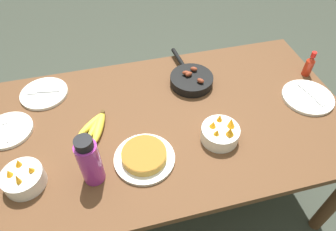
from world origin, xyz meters
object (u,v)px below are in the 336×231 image
(empty_plate_far_right, at_px, (308,97))
(fruit_bowl_mango, at_px, (220,133))
(fruit_bowl_citrus, at_px, (23,178))
(banana_bunch, at_px, (96,126))
(hot_sauce_bottle, at_px, (309,65))
(empty_plate_near_front, at_px, (8,130))
(skillet, at_px, (191,79))
(frittata_plate_center, at_px, (144,157))
(empty_plate_far_left, at_px, (44,93))
(water_bottle, at_px, (90,161))

(empty_plate_far_right, bearing_deg, fruit_bowl_mango, -165.85)
(empty_plate_far_right, bearing_deg, fruit_bowl_citrus, -173.39)
(banana_bunch, height_order, fruit_bowl_mango, fruit_bowl_mango)
(hot_sauce_bottle, bearing_deg, empty_plate_near_front, -179.02)
(skillet, relative_size, frittata_plate_center, 1.50)
(empty_plate_far_left, xyz_separation_m, hot_sauce_bottle, (1.42, -0.19, 0.06))
(banana_bunch, relative_size, empty_plate_far_left, 0.82)
(fruit_bowl_citrus, bearing_deg, fruit_bowl_mango, 1.66)
(empty_plate_far_left, height_order, empty_plate_far_right, same)
(hot_sauce_bottle, bearing_deg, fruit_bowl_mango, -153.87)
(skillet, bearing_deg, banana_bunch, 104.59)
(fruit_bowl_mango, bearing_deg, skillet, 92.00)
(frittata_plate_center, distance_m, hot_sauce_bottle, 1.05)
(skillet, xyz_separation_m, fruit_bowl_citrus, (-0.83, -0.42, 0.01))
(empty_plate_far_left, xyz_separation_m, fruit_bowl_citrus, (-0.06, -0.53, 0.03))
(frittata_plate_center, xyz_separation_m, empty_plate_far_right, (0.89, 0.16, -0.01))
(skillet, height_order, fruit_bowl_mango, fruit_bowl_mango)
(empty_plate_near_front, relative_size, water_bottle, 0.91)
(empty_plate_near_front, distance_m, empty_plate_far_left, 0.27)
(banana_bunch, bearing_deg, fruit_bowl_mango, -20.47)
(empty_plate_near_front, distance_m, water_bottle, 0.52)
(frittata_plate_center, relative_size, empty_plate_far_right, 1.01)
(fruit_bowl_mango, bearing_deg, empty_plate_near_front, 163.25)
(empty_plate_far_right, bearing_deg, skillet, 154.56)
(fruit_bowl_citrus, height_order, hot_sauce_bottle, hot_sauce_bottle)
(skillet, distance_m, water_bottle, 0.73)
(frittata_plate_center, relative_size, empty_plate_near_front, 1.17)
(skillet, xyz_separation_m, empty_plate_near_front, (-0.93, -0.11, -0.02))
(water_bottle, relative_size, hot_sauce_bottle, 1.66)
(fruit_bowl_mango, xyz_separation_m, water_bottle, (-0.57, -0.06, 0.08))
(frittata_plate_center, bearing_deg, empty_plate_far_left, 128.96)
(fruit_bowl_citrus, bearing_deg, banana_bunch, 36.80)
(frittata_plate_center, xyz_separation_m, fruit_bowl_citrus, (-0.49, 0.00, 0.02))
(water_bottle, bearing_deg, empty_plate_far_right, 10.16)
(empty_plate_near_front, height_order, empty_plate_far_left, same)
(skillet, distance_m, empty_plate_near_front, 0.94)
(empty_plate_far_left, bearing_deg, fruit_bowl_mango, -32.57)
(empty_plate_near_front, bearing_deg, empty_plate_far_left, 54.22)
(empty_plate_far_right, bearing_deg, frittata_plate_center, -169.54)
(frittata_plate_center, distance_m, empty_plate_far_right, 0.91)
(skillet, bearing_deg, hot_sauce_bottle, -103.40)
(empty_plate_far_left, bearing_deg, fruit_bowl_citrus, -96.30)
(empty_plate_far_left, bearing_deg, water_bottle, -69.25)
(empty_plate_near_front, height_order, water_bottle, water_bottle)
(empty_plate_far_left, bearing_deg, hot_sauce_bottle, -7.66)
(skillet, height_order, empty_plate_far_left, skillet)
(fruit_bowl_mango, bearing_deg, frittata_plate_center, -175.27)
(skillet, relative_size, fruit_bowl_citrus, 2.41)
(hot_sauce_bottle, bearing_deg, water_bottle, -162.75)
(skillet, bearing_deg, frittata_plate_center, 135.54)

